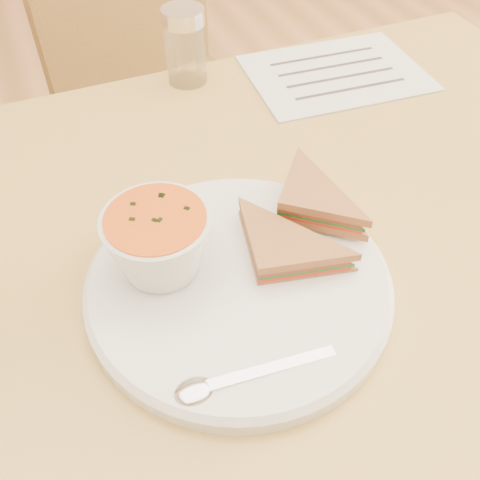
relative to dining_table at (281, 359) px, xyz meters
name	(u,v)px	position (x,y,z in m)	size (l,w,h in m)	color
floor	(272,446)	(0.00, 0.00, -0.38)	(5.00, 6.00, 0.01)	olive
dining_table	(281,359)	(0.00, 0.00, 0.00)	(1.00, 0.70, 0.75)	olive
chair_far	(183,114)	(0.03, 0.61, 0.11)	(0.43, 0.43, 0.97)	brown
plate	(239,284)	(-0.12, -0.10, 0.38)	(0.31, 0.31, 0.02)	white
soup_bowl	(159,245)	(-0.19, -0.06, 0.43)	(0.11, 0.11, 0.07)	white
sandwich_half_a	(258,280)	(-0.11, -0.12, 0.41)	(0.10, 0.10, 0.03)	#AC733D
sandwich_half_b	(277,213)	(-0.06, -0.05, 0.42)	(0.10, 0.10, 0.03)	#AC733D
spoon	(253,374)	(-0.15, -0.21, 0.40)	(0.18, 0.04, 0.01)	silver
paper_menu	(336,73)	(0.19, 0.24, 0.38)	(0.27, 0.20, 0.00)	silver
condiment_shaker	(185,46)	(-0.04, 0.31, 0.43)	(0.06, 0.06, 0.11)	silver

